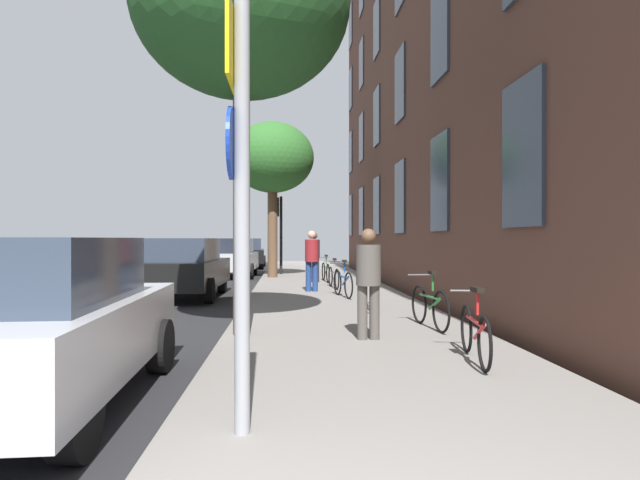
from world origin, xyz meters
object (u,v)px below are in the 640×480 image
at_px(sign_post, 239,179).
at_px(bicycle_1, 430,306).
at_px(bicycle_2, 371,292).
at_px(pedestrian_0, 368,276).
at_px(bicycle_0, 475,332).
at_px(bicycle_5, 326,271).
at_px(pedestrian_1, 312,257).
at_px(tree_near, 241,6).
at_px(car_1, 186,267).
at_px(car_3, 247,253).
at_px(traffic_light, 279,221).
at_px(bicycle_4, 334,276).
at_px(pedestrian_2, 314,254).
at_px(car_2, 233,257).
at_px(tree_far, 273,159).
at_px(bicycle_3, 343,282).

relative_size(sign_post, bicycle_1, 2.04).
height_order(bicycle_2, pedestrian_0, pedestrian_0).
height_order(bicycle_0, bicycle_5, bicycle_5).
bearing_deg(pedestrian_1, tree_near, -102.01).
xyz_separation_m(car_1, car_3, (0.55, 14.55, 0.00)).
height_order(traffic_light, car_1, traffic_light).
xyz_separation_m(bicycle_0, bicycle_5, (-0.95, 12.00, 0.01)).
xyz_separation_m(bicycle_0, pedestrian_0, (-1.08, 1.49, 0.58)).
xyz_separation_m(sign_post, pedestrian_1, (1.06, 10.85, -0.98)).
relative_size(traffic_light, car_3, 0.75).
distance_m(tree_near, pedestrian_1, 7.95).
xyz_separation_m(pedestrian_0, car_1, (-3.96, 6.67, -0.22)).
height_order(tree_near, bicycle_4, tree_near).
relative_size(sign_post, tree_near, 0.51).
bearing_deg(pedestrian_2, car_2, 128.65).
bearing_deg(bicycle_2, car_3, 102.52).
relative_size(bicycle_4, bicycle_5, 0.98).
bearing_deg(tree_far, bicycle_0, -78.66).
relative_size(sign_post, bicycle_5, 1.95).
height_order(tree_far, pedestrian_0, tree_far).
xyz_separation_m(tree_far, car_2, (-1.67, 1.57, -3.88)).
xyz_separation_m(sign_post, bicycle_4, (1.77, 11.80, -1.61)).
distance_m(tree_near, tree_far, 12.26).
distance_m(bicycle_1, pedestrian_0, 1.59).
xyz_separation_m(bicycle_0, car_2, (-4.53, 15.83, 0.36)).
bearing_deg(pedestrian_0, bicycle_3, 87.77).
height_order(bicycle_2, bicycle_5, bicycle_5).
distance_m(bicycle_3, bicycle_4, 2.40).
xyz_separation_m(bicycle_3, car_3, (-3.63, 15.51, 0.35)).
xyz_separation_m(traffic_light, car_3, (-1.83, 6.65, -1.54)).
bearing_deg(car_3, bicycle_1, -77.28).
height_order(traffic_light, pedestrian_0, traffic_light).
distance_m(sign_post, traffic_light, 18.26).
distance_m(bicycle_1, pedestrian_2, 9.59).
bearing_deg(pedestrian_1, car_2, 112.26).
relative_size(tree_near, pedestrian_1, 3.83).
relative_size(bicycle_0, car_1, 0.40).
bearing_deg(car_1, car_2, 86.26).
relative_size(tree_near, pedestrian_2, 3.86).
height_order(bicycle_3, car_2, car_2).
height_order(pedestrian_1, pedestrian_2, pedestrian_1).
bearing_deg(tree_near, car_3, 94.11).
relative_size(pedestrian_0, car_2, 0.41).
distance_m(tree_near, car_1, 7.83).
relative_size(bicycle_2, car_1, 0.41).
height_order(bicycle_3, pedestrian_2, pedestrian_2).
relative_size(traffic_light, bicycle_0, 1.99).
distance_m(sign_post, car_3, 25.00).
bearing_deg(bicycle_2, pedestrian_2, 96.83).
relative_size(sign_post, pedestrian_1, 1.95).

